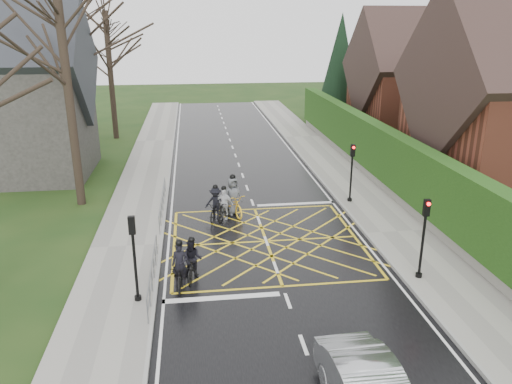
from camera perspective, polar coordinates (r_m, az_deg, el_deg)
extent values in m
plane|color=black|center=(22.02, 1.18, -5.65)|extent=(120.00, 120.00, 0.00)
cube|color=black|center=(22.01, 1.18, -5.64)|extent=(9.00, 80.00, 0.01)
cube|color=gray|center=(23.57, 15.81, -4.50)|extent=(3.00, 80.00, 0.15)
cube|color=gray|center=(21.98, -14.58, -6.13)|extent=(3.00, 80.00, 0.15)
cube|color=slate|center=(29.31, 14.55, 0.79)|extent=(0.50, 38.00, 0.70)
cube|color=#183A0F|center=(28.84, 14.83, 4.10)|extent=(0.90, 38.00, 2.80)
cube|color=brown|center=(42.23, 17.84, 9.61)|extent=(9.00, 8.00, 6.00)
cube|color=#30211D|center=(41.90, 18.24, 13.51)|extent=(9.80, 8.80, 8.80)
cube|color=brown|center=(43.00, 22.00, 16.71)|extent=(0.70, 0.70, 1.60)
cylinder|color=black|center=(48.59, 9.29, 8.49)|extent=(0.50, 0.50, 1.20)
cone|color=black|center=(48.01, 9.57, 13.66)|extent=(4.60, 4.60, 10.00)
cube|color=#2D2B28|center=(33.95, -25.49, 7.48)|extent=(8.00, 7.00, 7.00)
cube|color=#26282D|center=(33.56, -26.31, 13.16)|extent=(8.80, 7.80, 7.80)
cylinder|color=black|center=(26.73, -20.56, 9.87)|extent=(0.44, 0.44, 11.00)
cylinder|color=black|center=(34.66, -19.47, 12.63)|extent=(0.44, 0.44, 12.00)
cylinder|color=black|center=(42.47, -16.26, 12.54)|extent=(0.44, 0.44, 10.00)
cylinder|color=slate|center=(18.29, -11.81, -7.97)|extent=(0.05, 5.00, 0.05)
cylinder|color=slate|center=(18.49, -11.72, -9.22)|extent=(0.04, 5.00, 0.04)
cylinder|color=slate|center=(16.36, -12.29, -13.47)|extent=(0.04, 0.04, 1.00)
cylinder|color=slate|center=(20.75, -11.26, -6.11)|extent=(0.04, 0.04, 1.00)
cylinder|color=slate|center=(25.20, -10.69, -0.31)|extent=(0.05, 6.00, 0.05)
cylinder|color=slate|center=(25.35, -10.63, -1.27)|extent=(0.04, 6.00, 0.04)
cylinder|color=slate|center=(22.58, -10.98, -3.99)|extent=(0.04, 0.04, 1.00)
cylinder|color=slate|center=(28.20, -10.34, 0.71)|extent=(0.04, 0.04, 1.00)
cylinder|color=black|center=(26.47, 10.82, 1.75)|extent=(0.10, 0.10, 3.00)
cylinder|color=black|center=(26.89, 10.65, -1.00)|extent=(0.24, 0.24, 0.30)
cube|color=black|center=(26.10, 11.01, 4.69)|extent=(0.22, 0.16, 0.62)
sphere|color=#FF0C0C|center=(25.95, 11.11, 5.01)|extent=(0.14, 0.14, 0.14)
cylinder|color=black|center=(19.18, 18.48, -5.63)|extent=(0.10, 0.10, 3.00)
cylinder|color=black|center=(19.75, 18.08, -9.20)|extent=(0.24, 0.24, 0.30)
cube|color=black|center=(18.67, 18.92, -1.71)|extent=(0.22, 0.16, 0.62)
sphere|color=#FF0C0C|center=(18.51, 19.14, -1.31)|extent=(0.14, 0.14, 0.14)
cylinder|color=black|center=(17.22, -13.65, -8.02)|extent=(0.10, 0.10, 3.00)
cylinder|color=black|center=(17.86, -13.31, -11.89)|extent=(0.24, 0.24, 0.30)
cube|color=black|center=(16.65, -14.02, -3.71)|extent=(0.22, 0.16, 0.62)
sphere|color=#FF0C0C|center=(16.69, -14.02, -2.98)|extent=(0.14, 0.14, 0.14)
imported|color=black|center=(18.48, -8.63, -9.26)|extent=(0.71, 1.88, 0.98)
imported|color=black|center=(18.41, -8.68, -8.17)|extent=(0.62, 0.42, 1.66)
sphere|color=black|center=(18.04, -8.81, -5.77)|extent=(0.26, 0.26, 0.26)
imported|color=black|center=(18.88, -7.25, -8.49)|extent=(0.77, 1.73, 1.01)
imported|color=black|center=(18.85, -7.29, -7.63)|extent=(0.84, 0.71, 1.54)
sphere|color=black|center=(18.52, -7.39, -5.44)|extent=(0.24, 0.24, 0.24)
imported|color=black|center=(24.35, -4.60, -2.05)|extent=(1.16, 1.89, 0.94)
imported|color=black|center=(24.33, -4.63, -1.24)|extent=(1.17, 0.89, 1.60)
sphere|color=black|center=(24.06, -4.68, 0.59)|extent=(0.25, 0.25, 0.25)
imported|color=black|center=(24.23, -3.64, -2.03)|extent=(1.12, 1.75, 1.02)
imported|color=silver|center=(24.22, -3.67, -1.35)|extent=(0.99, 0.72, 1.56)
sphere|color=black|center=(23.96, -3.71, 0.44)|extent=(0.24, 0.24, 0.24)
imported|color=yellow|center=(24.81, -2.62, -1.37)|extent=(1.39, 2.27, 1.12)
imported|color=#505357|center=(24.77, -2.65, -0.44)|extent=(1.08, 0.87, 1.91)
sphere|color=black|center=(24.47, -2.69, 1.71)|extent=(0.30, 0.30, 0.30)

